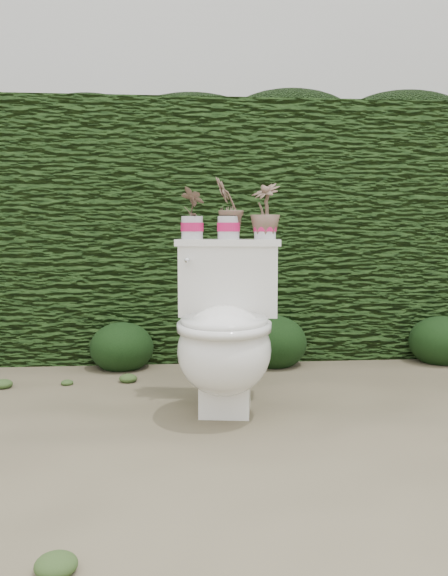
{
  "coord_description": "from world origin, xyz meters",
  "views": [
    {
      "loc": [
        -0.16,
        -2.56,
        0.84
      ],
      "look_at": [
        0.1,
        0.26,
        0.55
      ],
      "focal_mm": 38.0,
      "sensor_mm": 36.0,
      "label": 1
    }
  ],
  "objects": [
    {
      "name": "potted_plant_center",
      "position": [
        0.13,
        0.35,
        0.92
      ],
      "size": [
        0.2,
        0.19,
        0.28
      ],
      "primitive_type": "imported",
      "rotation": [
        0.0,
        0.0,
        3.84
      ],
      "color": "#20641F",
      "rests_on": "toilet"
    },
    {
      "name": "liriope_clump_2",
      "position": [
        -0.44,
        1.03,
        0.15
      ],
      "size": [
        0.38,
        0.38,
        0.3
      ],
      "primitive_type": "ellipsoid",
      "color": "#183211",
      "rests_on": "ground"
    },
    {
      "name": "house_wall",
      "position": [
        0.6,
        6.0,
        2.0
      ],
      "size": [
        8.0,
        3.5,
        4.0
      ],
      "primitive_type": "cube",
      "color": "silver",
      "rests_on": "ground"
    },
    {
      "name": "hedge",
      "position": [
        0.0,
        1.6,
        0.8
      ],
      "size": [
        8.0,
        1.0,
        1.6
      ],
      "primitive_type": "cube",
      "color": "#2B4B19",
      "rests_on": "ground"
    },
    {
      "name": "liriope_clump_3",
      "position": [
        0.46,
        1.03,
        0.17
      ],
      "size": [
        0.41,
        0.41,
        0.33
      ],
      "primitive_type": "ellipsoid",
      "color": "#183211",
      "rests_on": "ground"
    },
    {
      "name": "ground",
      "position": [
        0.0,
        0.0,
        0.0
      ],
      "size": [
        60.0,
        60.0,
        0.0
      ],
      "primitive_type": "plane",
      "color": "gray",
      "rests_on": "ground"
    },
    {
      "name": "toilet",
      "position": [
        0.09,
        0.12,
        0.36
      ],
      "size": [
        0.55,
        0.74,
        0.78
      ],
      "rotation": [
        0.0,
        0.0,
        -0.15
      ],
      "color": "white",
      "rests_on": "ground"
    },
    {
      "name": "liriope_clump_4",
      "position": [
        1.52,
        1.02,
        0.16
      ],
      "size": [
        0.39,
        0.39,
        0.31
      ],
      "primitive_type": "ellipsoid",
      "color": "#183211",
      "rests_on": "ground"
    },
    {
      "name": "potted_plant_left",
      "position": [
        -0.05,
        0.38,
        0.89
      ],
      "size": [
        0.15,
        0.15,
        0.24
      ],
      "primitive_type": "imported",
      "rotation": [
        0.0,
        0.0,
        2.35
      ],
      "color": "#20641F",
      "rests_on": "toilet"
    },
    {
      "name": "potted_plant_right",
      "position": [
        0.3,
        0.33,
        0.9
      ],
      "size": [
        0.2,
        0.2,
        0.25
      ],
      "primitive_type": "imported",
      "rotation": [
        0.0,
        0.0,
        5.5
      ],
      "color": "#20641F",
      "rests_on": "toilet"
    }
  ]
}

